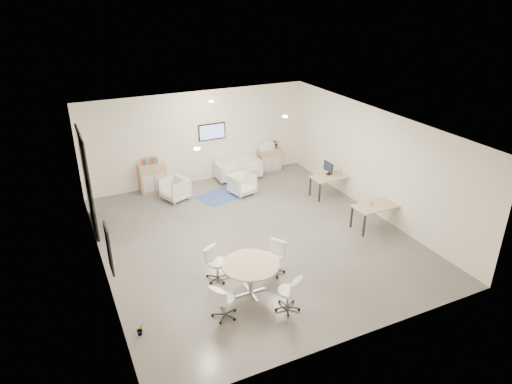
{
  "coord_description": "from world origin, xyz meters",
  "views": [
    {
      "loc": [
        -4.66,
        -10.05,
        6.45
      ],
      "look_at": [
        0.28,
        0.4,
        1.16
      ],
      "focal_mm": 32.0,
      "sensor_mm": 36.0,
      "label": 1
    }
  ],
  "objects_px": {
    "sideboard_right": "(269,160)",
    "loveseat": "(238,169)",
    "round_table": "(251,267)",
    "armchair_right": "(242,183)",
    "desk_front": "(377,207)",
    "sideboard_left": "(153,178)",
    "desk_rear": "(331,178)",
    "armchair_left": "(175,188)"
  },
  "relations": [
    {
      "from": "sideboard_left",
      "to": "desk_rear",
      "type": "height_order",
      "value": "sideboard_left"
    },
    {
      "from": "desk_front",
      "to": "round_table",
      "type": "xyz_separation_m",
      "value": [
        -4.55,
        -1.28,
        0.07
      ]
    },
    {
      "from": "armchair_right",
      "to": "round_table",
      "type": "distance_m",
      "value": 5.44
    },
    {
      "from": "sideboard_right",
      "to": "loveseat",
      "type": "relative_size",
      "value": 0.53
    },
    {
      "from": "armchair_right",
      "to": "desk_front",
      "type": "xyz_separation_m",
      "value": [
        2.54,
        -3.76,
        0.26
      ]
    },
    {
      "from": "armchair_left",
      "to": "round_table",
      "type": "height_order",
      "value": "armchair_left"
    },
    {
      "from": "sideboard_right",
      "to": "round_table",
      "type": "bearing_deg",
      "value": -120.05
    },
    {
      "from": "armchair_left",
      "to": "armchair_right",
      "type": "bearing_deg",
      "value": 54.12
    },
    {
      "from": "sideboard_left",
      "to": "loveseat",
      "type": "relative_size",
      "value": 0.61
    },
    {
      "from": "armchair_left",
      "to": "round_table",
      "type": "distance_m",
      "value": 5.6
    },
    {
      "from": "loveseat",
      "to": "round_table",
      "type": "xyz_separation_m",
      "value": [
        -2.41,
        -6.38,
        0.38
      ]
    },
    {
      "from": "loveseat",
      "to": "armchair_right",
      "type": "height_order",
      "value": "armchair_right"
    },
    {
      "from": "desk_rear",
      "to": "loveseat",
      "type": "bearing_deg",
      "value": 127.65
    },
    {
      "from": "armchair_left",
      "to": "desk_rear",
      "type": "bearing_deg",
      "value": 46.53
    },
    {
      "from": "sideboard_right",
      "to": "armchair_right",
      "type": "xyz_separation_m",
      "value": [
        -1.79,
        -1.51,
        -0.05
      ]
    },
    {
      "from": "sideboard_left",
      "to": "round_table",
      "type": "bearing_deg",
      "value": -84.5
    },
    {
      "from": "armchair_left",
      "to": "sideboard_right",
      "type": "bearing_deg",
      "value": 82.21
    },
    {
      "from": "desk_front",
      "to": "round_table",
      "type": "distance_m",
      "value": 4.73
    },
    {
      "from": "desk_front",
      "to": "round_table",
      "type": "height_order",
      "value": "round_table"
    },
    {
      "from": "sideboard_left",
      "to": "armchair_left",
      "type": "bearing_deg",
      "value": -62.55
    },
    {
      "from": "sideboard_left",
      "to": "sideboard_right",
      "type": "xyz_separation_m",
      "value": [
        4.42,
        0.02,
        -0.07
      ]
    },
    {
      "from": "desk_rear",
      "to": "round_table",
      "type": "height_order",
      "value": "round_table"
    },
    {
      "from": "round_table",
      "to": "desk_front",
      "type": "bearing_deg",
      "value": 15.74
    },
    {
      "from": "armchair_right",
      "to": "desk_rear",
      "type": "xyz_separation_m",
      "value": [
        2.61,
        -1.37,
        0.25
      ]
    },
    {
      "from": "round_table",
      "to": "armchair_right",
      "type": "bearing_deg",
      "value": 68.31
    },
    {
      "from": "armchair_left",
      "to": "round_table",
      "type": "xyz_separation_m",
      "value": [
        0.14,
        -5.59,
        0.31
      ]
    },
    {
      "from": "sideboard_left",
      "to": "loveseat",
      "type": "distance_m",
      "value": 3.05
    },
    {
      "from": "sideboard_left",
      "to": "loveseat",
      "type": "height_order",
      "value": "sideboard_left"
    },
    {
      "from": "desk_rear",
      "to": "round_table",
      "type": "xyz_separation_m",
      "value": [
        -4.62,
        -3.68,
        0.08
      ]
    },
    {
      "from": "sideboard_left",
      "to": "armchair_right",
      "type": "height_order",
      "value": "sideboard_left"
    },
    {
      "from": "armchair_right",
      "to": "desk_rear",
      "type": "height_order",
      "value": "armchair_right"
    },
    {
      "from": "armchair_left",
      "to": "desk_front",
      "type": "bearing_deg",
      "value": 25.89
    },
    {
      "from": "round_table",
      "to": "loveseat",
      "type": "bearing_deg",
      "value": 69.27
    },
    {
      "from": "sideboard_right",
      "to": "loveseat",
      "type": "bearing_deg",
      "value": -172.78
    },
    {
      "from": "sideboard_right",
      "to": "armchair_left",
      "type": "height_order",
      "value": "sideboard_right"
    },
    {
      "from": "sideboard_right",
      "to": "loveseat",
      "type": "xyz_separation_m",
      "value": [
        -1.38,
        -0.17,
        -0.1
      ]
    },
    {
      "from": "loveseat",
      "to": "armchair_left",
      "type": "height_order",
      "value": "armchair_left"
    },
    {
      "from": "loveseat",
      "to": "desk_rear",
      "type": "relative_size",
      "value": 1.2
    },
    {
      "from": "desk_rear",
      "to": "desk_front",
      "type": "xyz_separation_m",
      "value": [
        -0.07,
        -2.39,
        0.01
      ]
    },
    {
      "from": "sideboard_left",
      "to": "round_table",
      "type": "height_order",
      "value": "sideboard_left"
    },
    {
      "from": "sideboard_right",
      "to": "desk_front",
      "type": "distance_m",
      "value": 5.33
    },
    {
      "from": "armchair_right",
      "to": "armchair_left",
      "type": "bearing_deg",
      "value": 151.56
    }
  ]
}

